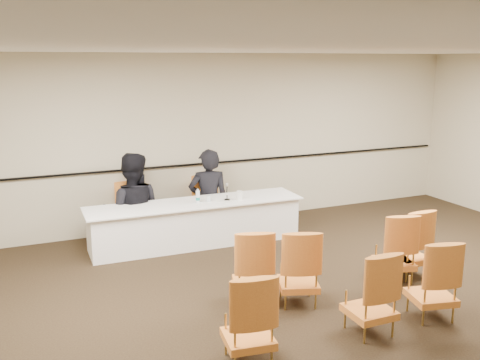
% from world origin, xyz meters
% --- Properties ---
extents(floor, '(10.00, 10.00, 0.00)m').
position_xyz_m(floor, '(0.00, 0.00, 0.00)').
color(floor, black).
rests_on(floor, ground).
extents(ceiling, '(10.00, 10.00, 0.00)m').
position_xyz_m(ceiling, '(0.00, 0.00, 3.00)').
color(ceiling, white).
rests_on(ceiling, ground).
extents(wall_back, '(10.00, 0.04, 3.00)m').
position_xyz_m(wall_back, '(0.00, 4.00, 1.50)').
color(wall_back, beige).
rests_on(wall_back, ground).
extents(wall_rail, '(9.80, 0.04, 0.03)m').
position_xyz_m(wall_rail, '(0.00, 3.96, 1.10)').
color(wall_rail, black).
rests_on(wall_rail, wall_back).
extents(panel_table, '(3.45, 0.88, 0.69)m').
position_xyz_m(panel_table, '(-0.66, 2.99, 0.34)').
color(panel_table, white).
rests_on(panel_table, ground).
extents(panelist_main, '(0.77, 0.60, 1.88)m').
position_xyz_m(panelist_main, '(-0.25, 3.51, 0.49)').
color(panelist_main, black).
rests_on(panelist_main, ground).
extents(panelist_main_chair, '(0.51, 0.51, 0.95)m').
position_xyz_m(panelist_main_chair, '(-0.25, 3.51, 0.47)').
color(panelist_main_chair, '#BA5721').
rests_on(panelist_main_chair, ground).
extents(panelist_second, '(1.15, 1.02, 1.98)m').
position_xyz_m(panelist_second, '(-1.55, 3.54, 0.47)').
color(panelist_second, black).
rests_on(panelist_second, ground).
extents(panelist_second_chair, '(0.51, 0.51, 0.95)m').
position_xyz_m(panelist_second_chair, '(-1.55, 3.54, 0.47)').
color(panelist_second_chair, '#BA5721').
rests_on(panelist_second_chair, ground).
extents(papers, '(0.36, 0.32, 0.00)m').
position_xyz_m(papers, '(-0.18, 2.88, 0.69)').
color(papers, white).
rests_on(papers, panel_table).
extents(microphone, '(0.15, 0.20, 0.26)m').
position_xyz_m(microphone, '(-0.15, 2.91, 0.82)').
color(microphone, black).
rests_on(microphone, panel_table).
extents(water_bottle, '(0.08, 0.08, 0.22)m').
position_xyz_m(water_bottle, '(-0.63, 2.96, 0.80)').
color(water_bottle, '#178379').
rests_on(water_bottle, panel_table).
extents(drinking_glass, '(0.08, 0.08, 0.10)m').
position_xyz_m(drinking_glass, '(-0.45, 2.95, 0.74)').
color(drinking_glass, silver).
rests_on(drinking_glass, panel_table).
extents(coffee_cup, '(0.12, 0.12, 0.14)m').
position_xyz_m(coffee_cup, '(0.04, 2.86, 0.76)').
color(coffee_cup, white).
rests_on(coffee_cup, panel_table).
extents(aud_chair_front_left, '(0.63, 0.63, 0.95)m').
position_xyz_m(aud_chair_front_left, '(-0.73, 0.69, 0.47)').
color(aud_chair_front_left, '#BA5721').
rests_on(aud_chair_front_left, ground).
extents(aud_chair_front_mid, '(0.64, 0.64, 0.95)m').
position_xyz_m(aud_chair_front_mid, '(-0.23, 0.47, 0.47)').
color(aud_chair_front_mid, '#BA5721').
rests_on(aud_chair_front_mid, ground).
extents(aud_chair_front_right, '(0.62, 0.62, 0.95)m').
position_xyz_m(aud_chair_front_right, '(1.27, 0.55, 0.47)').
color(aud_chair_front_right, '#BA5721').
rests_on(aud_chair_front_right, ground).
extents(aud_chair_back_left, '(0.57, 0.57, 0.95)m').
position_xyz_m(aud_chair_back_left, '(-1.32, -0.47, 0.47)').
color(aud_chair_back_left, '#BA5721').
rests_on(aud_chair_back_left, ground).
extents(aud_chair_back_mid, '(0.51, 0.51, 0.95)m').
position_xyz_m(aud_chair_back_mid, '(0.11, -0.47, 0.47)').
color(aud_chair_back_mid, '#BA5721').
rests_on(aud_chair_back_mid, ground).
extents(aud_chair_back_right, '(0.60, 0.60, 0.95)m').
position_xyz_m(aud_chair_back_right, '(0.97, -0.46, 0.47)').
color(aud_chair_back_right, '#BA5721').
rests_on(aud_chair_back_right, ground).
extents(aud_chair_extra, '(0.51, 0.51, 0.95)m').
position_xyz_m(aud_chair_extra, '(1.57, 0.62, 0.47)').
color(aud_chair_extra, '#BA5721').
rests_on(aud_chair_extra, ground).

